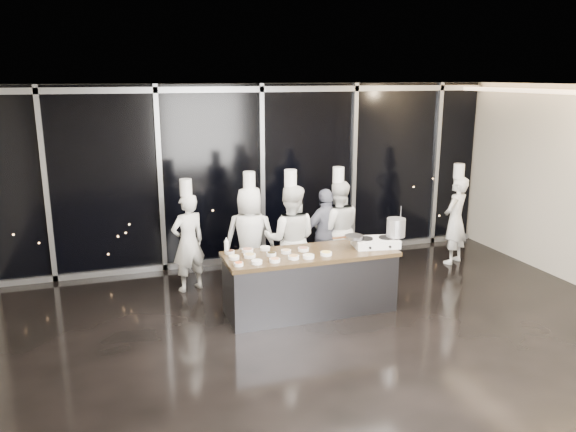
# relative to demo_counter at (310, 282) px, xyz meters

# --- Properties ---
(ground) EXTENTS (9.00, 9.00, 0.00)m
(ground) POSITION_rel_demo_counter_xyz_m (0.00, -0.90, -0.45)
(ground) COLOR black
(ground) RESTS_ON ground
(room_shell) EXTENTS (9.02, 7.02, 3.21)m
(room_shell) POSITION_rel_demo_counter_xyz_m (0.18, -0.90, 1.79)
(room_shell) COLOR #BEB6A2
(room_shell) RESTS_ON ground
(window_wall) EXTENTS (8.90, 0.11, 3.20)m
(window_wall) POSITION_rel_demo_counter_xyz_m (0.00, 2.53, 1.14)
(window_wall) COLOR black
(window_wall) RESTS_ON ground
(demo_counter) EXTENTS (2.46, 0.86, 0.90)m
(demo_counter) POSITION_rel_demo_counter_xyz_m (0.00, 0.00, 0.00)
(demo_counter) COLOR #35353A
(demo_counter) RESTS_ON ground
(stove) EXTENTS (0.69, 0.49, 0.14)m
(stove) POSITION_rel_demo_counter_xyz_m (1.00, -0.05, 0.51)
(stove) COLOR white
(stove) RESTS_ON demo_counter
(frying_pan) EXTENTS (0.49, 0.31, 0.05)m
(frying_pan) POSITION_rel_demo_counter_xyz_m (0.66, 0.00, 0.61)
(frying_pan) COLOR gray
(frying_pan) RESTS_ON stove
(stock_pot) EXTENTS (0.31, 0.31, 0.27)m
(stock_pot) POSITION_rel_demo_counter_xyz_m (1.30, -0.10, 0.72)
(stock_pot) COLOR #B7B7B9
(stock_pot) RESTS_ON stove
(prep_bowls) EXTENTS (1.41, 0.70, 0.05)m
(prep_bowls) POSITION_rel_demo_counter_xyz_m (-0.57, -0.02, 0.47)
(prep_bowls) COLOR white
(prep_bowls) RESTS_ON demo_counter
(squeeze_bottle) EXTENTS (0.07, 0.07, 0.24)m
(squeeze_bottle) POSITION_rel_demo_counter_xyz_m (-1.14, 0.31, 0.56)
(squeeze_bottle) COLOR white
(squeeze_bottle) RESTS_ON demo_counter
(chef_far_left) EXTENTS (0.67, 0.56, 1.80)m
(chef_far_left) POSITION_rel_demo_counter_xyz_m (-1.52, 1.40, 0.35)
(chef_far_left) COLOR silver
(chef_far_left) RESTS_ON ground
(chef_left) EXTENTS (0.95, 0.79, 1.89)m
(chef_left) POSITION_rel_demo_counter_xyz_m (-0.58, 1.19, 0.39)
(chef_left) COLOR silver
(chef_left) RESTS_ON ground
(chef_center) EXTENTS (1.02, 0.91, 1.95)m
(chef_center) POSITION_rel_demo_counter_xyz_m (-0.03, 0.80, 0.42)
(chef_center) COLOR silver
(chef_center) RESTS_ON ground
(guest) EXTENTS (0.95, 0.54, 1.53)m
(guest) POSITION_rel_demo_counter_xyz_m (0.75, 1.24, 0.31)
(guest) COLOR #161D3E
(guest) RESTS_ON ground
(chef_right) EXTENTS (0.91, 0.78, 1.88)m
(chef_right) POSITION_rel_demo_counter_xyz_m (0.95, 1.26, 0.38)
(chef_right) COLOR silver
(chef_right) RESTS_ON ground
(chef_side) EXTENTS (0.70, 0.62, 1.83)m
(chef_side) POSITION_rel_demo_counter_xyz_m (3.25, 1.24, 0.37)
(chef_side) COLOR silver
(chef_side) RESTS_ON ground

